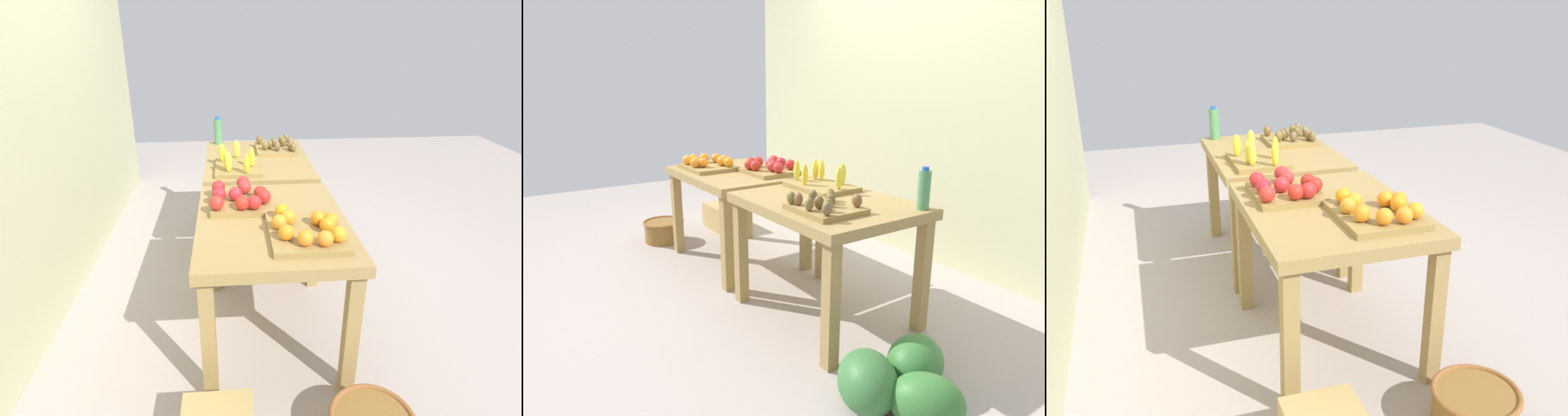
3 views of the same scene
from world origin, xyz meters
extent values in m
plane|color=#AC9F98|center=(0.00, 0.00, 0.00)|extent=(8.00, 8.00, 0.00)
cube|color=#C1C294|center=(0.00, 1.35, 1.50)|extent=(4.40, 0.12, 3.00)
cube|color=#9B7E48|center=(-0.56, 0.00, 0.72)|extent=(1.04, 0.80, 0.06)
cube|color=#9B7E48|center=(-1.02, -0.34, 0.34)|extent=(0.07, 0.07, 0.69)
cube|color=#9B7E48|center=(-0.10, -0.34, 0.34)|extent=(0.07, 0.07, 0.69)
cube|color=#9B7E48|center=(-1.02, 0.34, 0.34)|extent=(0.07, 0.07, 0.69)
cube|color=#9B7E48|center=(-0.10, 0.34, 0.34)|extent=(0.07, 0.07, 0.69)
cube|color=#9B7E48|center=(0.56, 0.00, 0.72)|extent=(1.04, 0.80, 0.06)
cube|color=#9B7E48|center=(0.10, -0.34, 0.34)|extent=(0.07, 0.07, 0.69)
cube|color=#9B7E48|center=(1.02, -0.34, 0.34)|extent=(0.07, 0.07, 0.69)
cube|color=#9B7E48|center=(0.10, 0.34, 0.34)|extent=(0.07, 0.07, 0.69)
cube|color=#9B7E48|center=(1.02, 0.34, 0.34)|extent=(0.07, 0.07, 0.69)
cube|color=olive|center=(-0.76, -0.15, 0.76)|extent=(0.44, 0.36, 0.03)
sphere|color=orange|center=(-0.61, -0.05, 0.82)|extent=(0.10, 0.10, 0.08)
sphere|color=orange|center=(-0.85, -0.04, 0.82)|extent=(0.09, 0.09, 0.08)
sphere|color=orange|center=(-0.79, -0.25, 0.82)|extent=(0.10, 0.10, 0.08)
sphere|color=orange|center=(-0.74, -0.28, 0.82)|extent=(0.10, 0.10, 0.08)
sphere|color=orange|center=(-0.89, -0.28, 0.82)|extent=(0.09, 0.09, 0.08)
sphere|color=orange|center=(-0.69, -0.07, 0.82)|extent=(0.10, 0.10, 0.08)
sphere|color=orange|center=(-0.93, -0.21, 0.82)|extent=(0.11, 0.11, 0.08)
sphere|color=orange|center=(-0.92, -0.12, 0.82)|extent=(0.11, 0.11, 0.08)
sphere|color=orange|center=(-0.71, -0.22, 0.82)|extent=(0.11, 0.11, 0.08)
sphere|color=orange|center=(-0.74, -0.02, 0.82)|extent=(0.10, 0.10, 0.08)
cube|color=olive|center=(-0.34, 0.16, 0.76)|extent=(0.40, 0.34, 0.03)
sphere|color=red|center=(-0.26, 0.13, 0.82)|extent=(0.11, 0.11, 0.08)
sphere|color=red|center=(-0.36, 0.28, 0.82)|extent=(0.10, 0.10, 0.08)
sphere|color=red|center=(-0.35, 0.04, 0.82)|extent=(0.11, 0.11, 0.08)
sphere|color=red|center=(-0.36, 0.19, 0.82)|extent=(0.11, 0.11, 0.08)
sphere|color=red|center=(-0.42, 0.03, 0.82)|extent=(0.11, 0.11, 0.08)
sphere|color=red|center=(-0.49, 0.15, 0.82)|extent=(0.11, 0.11, 0.08)
sphere|color=red|center=(-0.48, 0.29, 0.82)|extent=(0.11, 0.11, 0.08)
sphere|color=red|center=(-0.24, 0.29, 0.82)|extent=(0.11, 0.11, 0.08)
sphere|color=red|center=(-0.18, 0.14, 0.82)|extent=(0.10, 0.10, 0.08)
sphere|color=red|center=(-0.49, 0.09, 0.82)|extent=(0.10, 0.10, 0.08)
cube|color=olive|center=(0.30, 0.16, 0.76)|extent=(0.44, 0.32, 0.03)
ellipsoid|color=yellow|center=(0.11, 0.10, 0.85)|extent=(0.06, 0.06, 0.14)
ellipsoid|color=yellow|center=(0.15, 0.22, 0.85)|extent=(0.05, 0.06, 0.14)
ellipsoid|color=yellow|center=(0.48, 0.16, 0.85)|extent=(0.04, 0.05, 0.14)
ellipsoid|color=yellow|center=(0.38, 0.27, 0.85)|extent=(0.04, 0.05, 0.14)
ellipsoid|color=yellow|center=(0.25, 0.06, 0.85)|extent=(0.07, 0.06, 0.14)
ellipsoid|color=yellow|center=(0.20, 0.24, 0.85)|extent=(0.05, 0.04, 0.14)
cube|color=olive|center=(0.75, -0.17, 0.76)|extent=(0.36, 0.32, 0.03)
ellipsoid|color=brown|center=(0.77, -0.15, 0.81)|extent=(0.07, 0.07, 0.07)
ellipsoid|color=brown|center=(0.65, -0.28, 0.81)|extent=(0.06, 0.05, 0.07)
ellipsoid|color=brown|center=(0.72, -0.11, 0.81)|extent=(0.07, 0.06, 0.07)
ellipsoid|color=brown|center=(0.68, -0.08, 0.81)|extent=(0.05, 0.06, 0.07)
ellipsoid|color=brown|center=(0.77, -0.30, 0.81)|extent=(0.07, 0.07, 0.07)
ellipsoid|color=brown|center=(0.86, -0.04, 0.81)|extent=(0.07, 0.07, 0.07)
ellipsoid|color=brown|center=(0.90, -0.28, 0.81)|extent=(0.05, 0.06, 0.07)
ellipsoid|color=brown|center=(0.61, -0.29, 0.81)|extent=(0.06, 0.05, 0.07)
ellipsoid|color=brown|center=(0.84, -0.23, 0.81)|extent=(0.07, 0.07, 0.07)
ellipsoid|color=brown|center=(0.64, -0.17, 0.81)|extent=(0.07, 0.07, 0.07)
ellipsoid|color=brown|center=(0.77, -0.23, 0.81)|extent=(0.07, 0.07, 0.07)
cylinder|color=#4C8C59|center=(1.01, 0.31, 0.86)|extent=(0.07, 0.07, 0.22)
cylinder|color=blue|center=(1.01, 0.31, 0.97)|extent=(0.04, 0.04, 0.02)
ellipsoid|color=#367433|center=(1.58, -0.27, 0.12)|extent=(0.40, 0.39, 0.25)
ellipsoid|color=#367334|center=(1.37, -0.10, 0.13)|extent=(0.37, 0.41, 0.26)
ellipsoid|color=#356D37|center=(1.35, -0.39, 0.13)|extent=(0.43, 0.41, 0.27)
cylinder|color=brown|center=(-1.37, -0.35, 0.09)|extent=(0.35, 0.35, 0.18)
torus|color=brown|center=(-1.37, -0.35, 0.18)|extent=(0.37, 0.37, 0.02)
cube|color=tan|center=(-1.42, 0.30, 0.12)|extent=(0.40, 0.30, 0.24)
camera|label=1|loc=(-2.55, 0.22, 1.69)|focal=28.36mm
camera|label=2|loc=(2.61, -1.69, 1.42)|focal=31.75mm
camera|label=3|loc=(-2.95, 0.88, 1.69)|focal=38.76mm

